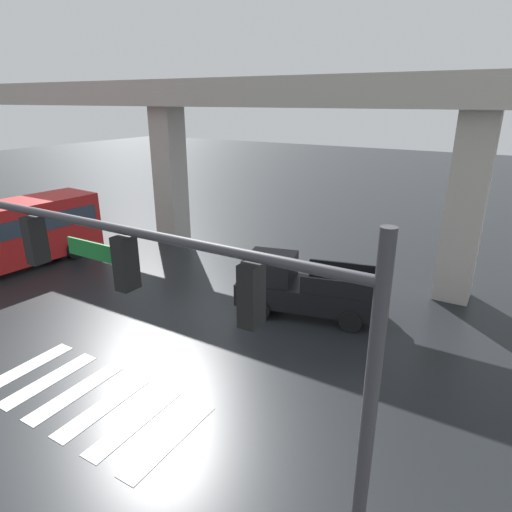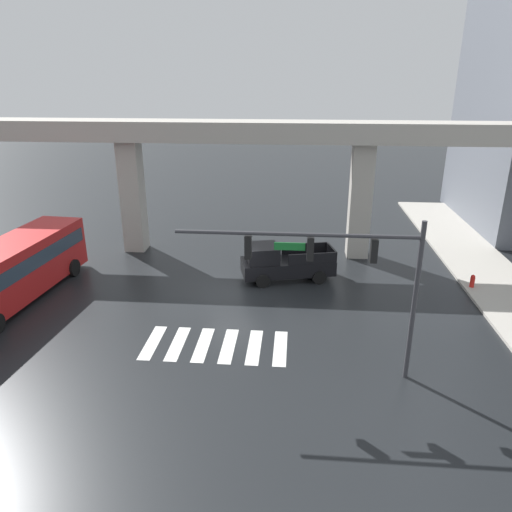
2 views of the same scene
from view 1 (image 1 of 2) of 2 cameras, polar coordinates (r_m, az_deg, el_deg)
The scene contains 5 objects.
ground_plane at distance 15.90m, azimuth -5.94°, elevation -7.97°, with size 120.00×120.00×0.00m, color black.
crosswalk_stripes at distance 12.74m, azimuth -20.96°, elevation -17.10°, with size 6.05×2.80×0.01m.
elevated_overpass at distance 19.46m, azimuth 5.01°, elevation 19.02°, with size 55.39×2.45×8.26m.
pickup_truck at distance 15.85m, azimuth 5.92°, elevation -4.09°, with size 5.41×3.08×2.08m.
traffic_signal_mast at distance 6.26m, azimuth -9.00°, elevation -7.29°, with size 8.69×0.32×6.20m.
Camera 1 is at (8.57, -11.17, 7.39)m, focal length 30.59 mm.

